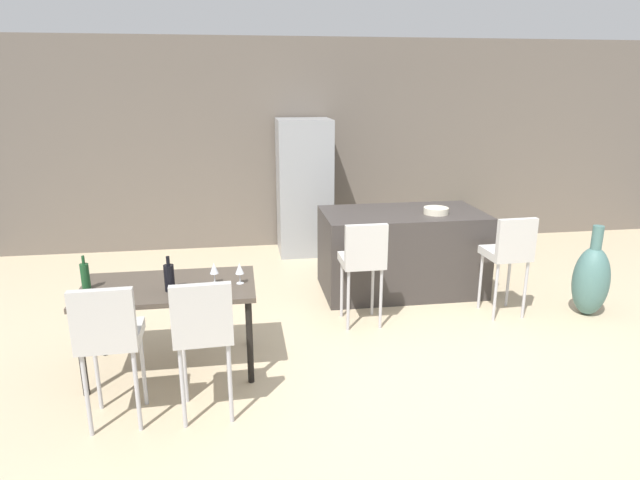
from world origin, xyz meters
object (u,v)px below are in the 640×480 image
object	(u,v)px
dining_chair_near	(108,333)
floor_vase	(591,280)
bar_chair_middle	(509,251)
wine_bottle_inner	(169,277)
wine_glass_left	(214,269)
fruit_bowl	(436,211)
wine_glass_right	(239,269)
bar_chair_left	(363,258)
kitchen_island	(401,251)
refrigerator	(304,187)
dining_table	(169,294)
dining_chair_far	(203,327)
wine_bottle_middle	(85,276)
potted_plant	(472,225)

from	to	relation	value
dining_chair_near	floor_vase	world-z (taller)	dining_chair_near
bar_chair_middle	wine_bottle_inner	size ratio (longest dim) A/B	3.73
wine_glass_left	fruit_bowl	xyz separation A→B (m)	(2.35, 1.32, 0.09)
wine_bottle_inner	wine_glass_right	size ratio (longest dim) A/B	1.62
bar_chair_middle	wine_glass_left	bearing A→B (deg)	-168.25
bar_chair_left	floor_vase	distance (m)	2.38
kitchen_island	refrigerator	distance (m)	1.92
wine_glass_right	dining_chair_near	bearing A→B (deg)	-141.57
bar_chair_middle	wine_bottle_inner	bearing A→B (deg)	-167.53
kitchen_island	bar_chair_middle	xyz separation A→B (m)	(0.84, -0.86, 0.24)
kitchen_island	wine_glass_right	bearing A→B (deg)	-140.60
dining_table	refrigerator	bearing A→B (deg)	64.26
dining_chair_near	dining_chair_far	world-z (taller)	same
wine_glass_left	wine_bottle_middle	bearing A→B (deg)	179.31
dining_table	refrigerator	distance (m)	3.42
dining_chair_far	wine_glass_left	xyz separation A→B (m)	(0.06, 0.73, 0.17)
kitchen_island	wine_glass_left	distance (m)	2.52
dining_chair_far	kitchen_island	bearing A→B (deg)	46.52
wine_glass_right	floor_vase	xyz separation A→B (m)	(3.53, 0.53, -0.49)
wine_glass_right	refrigerator	xyz separation A→B (m)	(0.91, 3.12, 0.06)
bar_chair_middle	wine_glass_left	distance (m)	2.92
dining_chair_far	wine_bottle_middle	distance (m)	1.20
wine_bottle_middle	floor_vase	world-z (taller)	wine_bottle_middle
dining_chair_far	refrigerator	xyz separation A→B (m)	(1.17, 3.82, 0.22)
kitchen_island	refrigerator	bearing A→B (deg)	119.05
fruit_bowl	wine_bottle_middle	bearing A→B (deg)	-158.64
dining_chair_far	fruit_bowl	xyz separation A→B (m)	(2.41, 2.05, 0.26)
wine_glass_left	wine_glass_right	xyz separation A→B (m)	(0.20, -0.04, 0.00)
bar_chair_left	dining_chair_near	xyz separation A→B (m)	(-2.05, -1.33, 0.00)
wine_bottle_middle	wine_glass_left	distance (m)	0.99
potted_plant	dining_chair_far	bearing A→B (deg)	-133.73
bar_chair_left	wine_bottle_middle	world-z (taller)	bar_chair_left
wine_bottle_middle	potted_plant	size ratio (longest dim) A/B	0.53
dining_chair_near	wine_bottle_middle	distance (m)	0.82
wine_bottle_inner	wine_glass_left	size ratio (longest dim) A/B	1.62
dining_table	wine_glass_left	world-z (taller)	wine_glass_left
bar_chair_middle	floor_vase	world-z (taller)	bar_chair_middle
kitchen_island	wine_glass_right	distance (m)	2.39
kitchen_island	floor_vase	xyz separation A→B (m)	(1.71, -0.96, -0.09)
dining_table	dining_chair_near	xyz separation A→B (m)	(-0.31, -0.74, 0.03)
bar_chair_left	wine_bottle_inner	xyz separation A→B (m)	(-1.71, -0.71, 0.15)
dining_chair_far	wine_glass_left	bearing A→B (deg)	85.64
wine_bottle_middle	wine_glass_right	xyz separation A→B (m)	(1.19, -0.05, 0.01)
dining_chair_near	refrigerator	size ratio (longest dim) A/B	0.57
refrigerator	fruit_bowl	size ratio (longest dim) A/B	6.83
wine_bottle_middle	floor_vase	bearing A→B (deg)	5.88
wine_glass_left	potted_plant	distance (m)	4.76
bar_chair_left	wine_glass_left	size ratio (longest dim) A/B	6.03
dining_table	fruit_bowl	distance (m)	3.03
fruit_bowl	potted_plant	xyz separation A→B (m)	(1.24, 1.76, -0.66)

